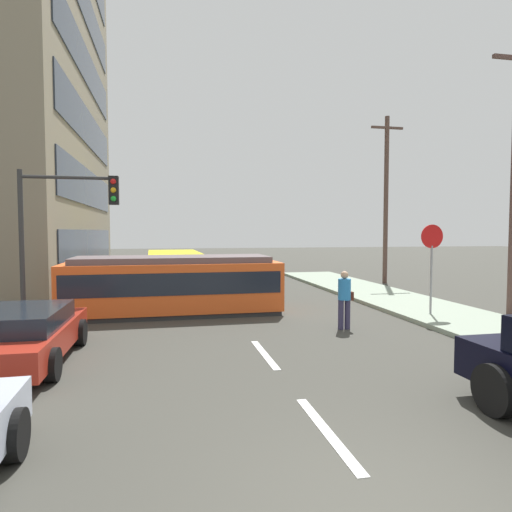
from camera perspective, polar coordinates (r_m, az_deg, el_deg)
The scene contains 14 objects.
ground_plane at distance 14.21m, azimuth -2.45°, elevation -8.20°, with size 120.00×120.00×0.00m, color #3E3D36.
lane_stripe_1 at distance 6.76m, azimuth 9.03°, elevation -21.30°, with size 0.16×2.40×0.01m, color silver.
lane_stripe_2 at distance 10.38m, azimuth 1.10°, elevation -12.45°, with size 0.16×2.40×0.01m, color silver.
lane_stripe_3 at distance 21.61m, azimuth -5.60°, elevation -4.27°, with size 0.16×2.40×0.01m, color silver.
lane_stripe_4 at distance 27.54m, azimuth -6.88°, elevation -2.67°, with size 0.16×2.40×0.01m, color silver.
streetcar_tram at distance 15.42m, azimuth -10.55°, elevation -3.55°, with size 7.19×2.64×1.96m.
city_bus at distance 23.07m, azimuth -10.48°, elevation -1.32°, with size 2.70×5.58×1.76m.
pedestrian_crossing at distance 13.00m, azimuth 11.27°, elevation -5.10°, with size 0.45×0.36×1.67m.
parked_sedan_mid at distance 10.74m, azimuth -27.94°, elevation -8.89°, with size 2.13×4.51×1.19m.
parked_sedan_far at distance 19.63m, azimuth -20.15°, elevation -3.39°, with size 2.07×4.06×1.19m.
parked_sedan_furthest at distance 25.64m, azimuth -18.37°, elevation -1.86°, with size 2.01×4.50×1.19m.
stop_sign at distance 15.36m, azimuth 21.57°, elevation 0.69°, with size 0.76×0.07×2.88m.
traffic_light_mast at distance 14.08m, azimuth -23.45°, elevation 4.59°, with size 2.76×0.33×4.56m.
utility_pole_mid at distance 25.02m, azimuth 16.30°, elevation 7.25°, with size 1.80×0.24×8.90m.
Camera 1 is at (-2.18, -3.76, 2.80)m, focal length 31.26 mm.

